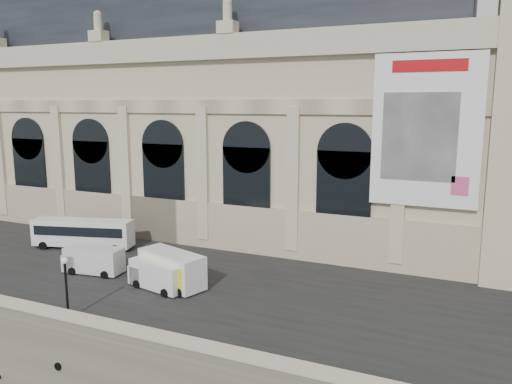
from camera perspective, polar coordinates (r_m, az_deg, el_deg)
quay at (r=66.81m, az=-0.94°, el=-5.82°), size 160.00×70.00×6.00m
street at (r=48.55m, az=-11.59°, el=-8.47°), size 160.00×24.00×0.06m
parapet at (r=39.01m, az=-23.41°, el=-12.91°), size 160.00×1.40×1.21m
museum at (r=63.45m, az=-7.54°, el=8.57°), size 69.00×18.70×29.10m
bus_left at (r=56.30m, az=-19.18°, el=-4.39°), size 10.98×4.98×3.17m
van_b at (r=43.01m, az=-11.30°, el=-9.21°), size 5.76×3.17×2.43m
van_c at (r=48.25m, az=-18.33°, el=-7.40°), size 5.67×2.81×2.42m
box_truck at (r=43.41m, az=-9.96°, el=-8.60°), size 7.83×4.54×3.01m
lamp_right at (r=38.53m, az=-20.84°, el=-10.30°), size 0.48×0.48×4.67m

